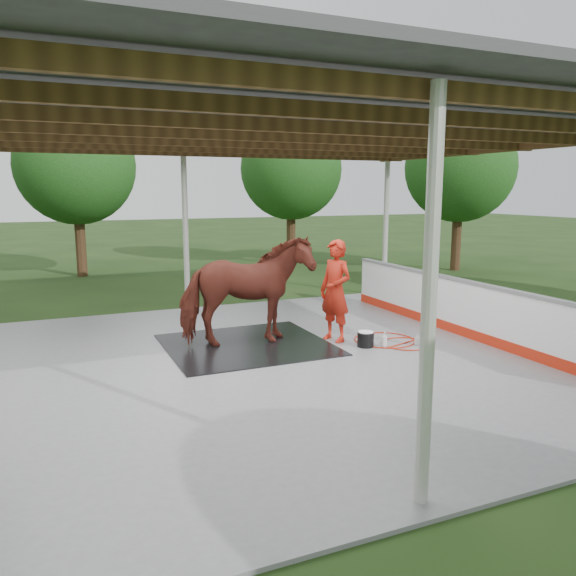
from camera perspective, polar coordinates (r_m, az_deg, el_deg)
name	(u,v)px	position (r m, az deg, el deg)	size (l,w,h in m)	color
ground	(253,366)	(9.75, -3.57, -7.93)	(100.00, 100.00, 0.00)	#1E3814
concrete_slab	(253,365)	(9.74, -3.57, -7.79)	(12.00, 10.00, 0.05)	slate
pavilion_structure	(250,128)	(9.33, -3.84, 15.94)	(12.60, 10.60, 4.05)	beige
dasher_board	(467,310)	(11.91, 17.70, -2.14)	(0.16, 8.00, 1.15)	red
tree_belt	(249,144)	(10.26, -3.95, 14.39)	(28.00, 28.00, 5.80)	#382314
rubber_mat	(247,345)	(10.84, -4.18, -5.76)	(3.02, 2.83, 0.02)	black
horse	(246,291)	(10.60, -4.25, -0.30)	(1.12, 2.45, 2.07)	maroon
handler	(335,291)	(10.98, 4.84, -0.28)	(0.73, 0.48, 1.99)	red
wash_bucket	(366,339)	(10.78, 7.89, -5.14)	(0.32, 0.32, 0.29)	black
soap_bottle_a	(384,340)	(10.80, 9.77, -5.18)	(0.11, 0.11, 0.29)	silver
soap_bottle_b	(418,339)	(11.10, 13.03, -5.11)	(0.09, 0.10, 0.21)	#338CD8
hose_coil	(393,341)	(11.23, 10.59, -5.34)	(1.69, 1.46, 0.02)	#B3210C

